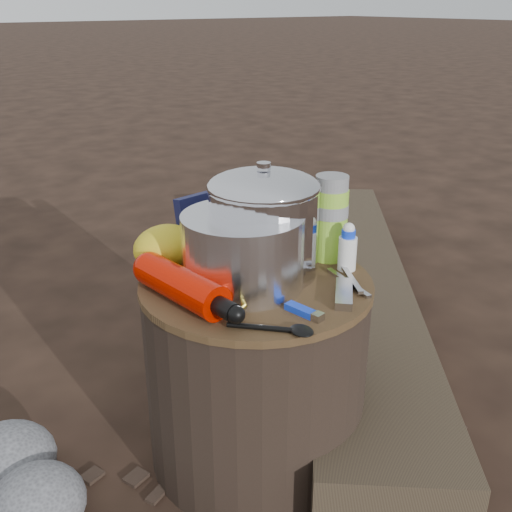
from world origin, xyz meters
TOP-DOWN VIEW (x-y plane):
  - ground at (0.00, 0.00)m, footprint 60.00×60.00m
  - stump at (0.00, 0.00)m, footprint 0.46×0.46m
  - log_main at (0.63, 0.33)m, footprint 1.42×1.60m
  - log_small at (0.66, 0.77)m, footprint 0.77×1.33m
  - foil_windscreen at (-0.03, 0.00)m, footprint 0.24×0.24m
  - camping_pot at (0.04, 0.02)m, footprint 0.22×0.22m
  - fuel_bottle at (-0.16, 0.01)m, footprint 0.10×0.28m
  - thermos at (0.20, 0.00)m, footprint 0.07×0.07m
  - travel_mug at (0.14, 0.11)m, footprint 0.07×0.07m
  - stuff_sack at (-0.11, 0.16)m, footprint 0.14×0.11m
  - food_pouch at (-0.01, 0.20)m, footprint 0.10×0.04m
  - lighter at (-0.02, -0.16)m, footprint 0.03×0.08m
  - multitool at (0.09, -0.16)m, footprint 0.10×0.10m
  - pot_grabber at (0.14, -0.12)m, footprint 0.08×0.14m
  - spork at (-0.11, -0.16)m, footprint 0.12×0.12m
  - squeeze_bottle at (0.18, -0.07)m, footprint 0.04×0.04m

SIDE VIEW (x-z plane):
  - ground at x=0.00m, z-range 0.00..0.00m
  - log_small at x=0.66m, z-range 0.00..0.11m
  - log_main at x=0.63m, z-range 0.00..0.15m
  - stump at x=0.00m, z-range 0.00..0.43m
  - spork at x=-0.11m, z-range 0.43..0.44m
  - pot_grabber at x=0.14m, z-range 0.43..0.44m
  - lighter at x=-0.02m, z-range 0.43..0.44m
  - multitool at x=0.09m, z-range 0.43..0.44m
  - fuel_bottle at x=-0.16m, z-range 0.43..0.49m
  - squeeze_bottle at x=0.18m, z-range 0.43..0.52m
  - stuff_sack at x=-0.11m, z-range 0.43..0.52m
  - travel_mug at x=0.14m, z-range 0.43..0.54m
  - food_pouch at x=-0.01m, z-range 0.43..0.56m
  - foil_windscreen at x=-0.03m, z-range 0.43..0.57m
  - thermos at x=0.20m, z-range 0.43..0.61m
  - camping_pot at x=0.04m, z-range 0.43..0.64m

